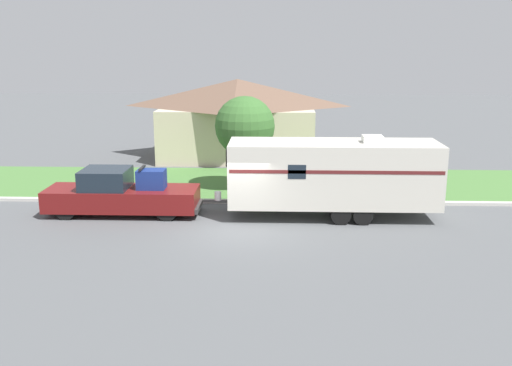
# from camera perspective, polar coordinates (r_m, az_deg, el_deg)

# --- Properties ---
(ground_plane) EXTENTS (120.00, 120.00, 0.00)m
(ground_plane) POSITION_cam_1_polar(r_m,az_deg,el_deg) (22.16, -1.92, -4.64)
(ground_plane) COLOR #515456
(curb_strip) EXTENTS (80.00, 0.30, 0.14)m
(curb_strip) POSITION_cam_1_polar(r_m,az_deg,el_deg) (25.71, -1.35, -1.84)
(curb_strip) COLOR beige
(curb_strip) RESTS_ON ground_plane
(lawn_strip) EXTENTS (80.00, 7.00, 0.03)m
(lawn_strip) POSITION_cam_1_polar(r_m,az_deg,el_deg) (29.25, -0.93, -0.01)
(lawn_strip) COLOR #477538
(lawn_strip) RESTS_ON ground_plane
(house_across_street) EXTENTS (9.99, 6.99, 4.86)m
(house_across_street) POSITION_cam_1_polar(r_m,az_deg,el_deg) (35.86, -1.83, 6.62)
(house_across_street) COLOR beige
(house_across_street) RESTS_ON ground_plane
(pickup_truck) EXTENTS (6.42, 1.97, 2.05)m
(pickup_truck) POSITION_cam_1_polar(r_m,az_deg,el_deg) (24.48, -13.35, -1.09)
(pickup_truck) COLOR black
(pickup_truck) RESTS_ON ground_plane
(travel_trailer) EXTENTS (9.61, 2.48, 3.41)m
(travel_trailer) POSITION_cam_1_polar(r_m,az_deg,el_deg) (23.50, 7.75, 0.95)
(travel_trailer) COLOR black
(travel_trailer) RESTS_ON ground_plane
(mailbox) EXTENTS (0.48, 0.20, 1.23)m
(mailbox) POSITION_cam_1_polar(r_m,az_deg,el_deg) (26.14, 3.13, 0.39)
(mailbox) COLOR brown
(mailbox) RESTS_ON ground_plane
(tree_in_yard) EXTENTS (2.88, 2.88, 4.58)m
(tree_in_yard) POSITION_cam_1_polar(r_m,az_deg,el_deg) (27.42, -1.13, 5.69)
(tree_in_yard) COLOR brown
(tree_in_yard) RESTS_ON ground_plane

